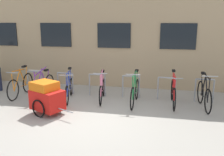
% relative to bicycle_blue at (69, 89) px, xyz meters
% --- Properties ---
extents(ground_plane, '(42.00, 42.00, 0.00)m').
position_rel_bicycle_blue_xyz_m(ground_plane, '(1.16, -1.29, -0.37)').
color(ground_plane, '#9E998E').
extents(storefront_building, '(28.00, 7.61, 4.65)m').
position_rel_bicycle_blue_xyz_m(storefront_building, '(1.16, 5.69, 1.95)').
color(storefront_building, tan).
rests_on(storefront_building, ground).
extents(bike_rack, '(6.62, 0.05, 0.79)m').
position_rel_bicycle_blue_xyz_m(bike_rack, '(1.42, 0.61, 0.12)').
color(bike_rack, gray).
rests_on(bike_rack, ground).
extents(bicycle_blue, '(0.57, 1.69, 1.05)m').
position_rel_bicycle_blue_xyz_m(bicycle_blue, '(0.00, 0.00, 0.00)').
color(bicycle_blue, black).
rests_on(bicycle_blue, ground).
extents(bicycle_red, '(0.44, 1.77, 1.08)m').
position_rel_bicycle_blue_xyz_m(bicycle_red, '(3.42, 0.16, 0.02)').
color(bicycle_red, black).
rests_on(bicycle_red, ground).
extents(bicycle_black, '(0.44, 1.69, 1.11)m').
position_rel_bicycle_blue_xyz_m(bicycle_black, '(4.33, 0.07, 0.03)').
color(bicycle_black, black).
rests_on(bicycle_black, ground).
extents(bicycle_purple, '(0.44, 1.75, 1.09)m').
position_rel_bicycle_blue_xyz_m(bicycle_purple, '(-0.95, -0.03, 0.03)').
color(bicycle_purple, black).
rests_on(bicycle_purple, ground).
extents(bicycle_pink, '(0.44, 1.64, 1.04)m').
position_rel_bicycle_blue_xyz_m(bicycle_pink, '(1.11, 0.15, -0.00)').
color(bicycle_pink, black).
rests_on(bicycle_pink, ground).
extents(bicycle_green, '(0.44, 1.77, 1.09)m').
position_rel_bicycle_blue_xyz_m(bicycle_green, '(2.22, -0.01, 0.02)').
color(bicycle_green, black).
rests_on(bicycle_green, ground).
extents(bicycle_orange, '(0.44, 1.75, 1.05)m').
position_rel_bicycle_blue_xyz_m(bicycle_orange, '(-1.82, 0.04, 0.02)').
color(bicycle_orange, black).
rests_on(bicycle_orange, ground).
extents(bike_trailer, '(1.45, 0.91, 0.95)m').
position_rel_bicycle_blue_xyz_m(bike_trailer, '(-0.14, -1.35, 0.12)').
color(bike_trailer, red).
rests_on(bike_trailer, ground).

